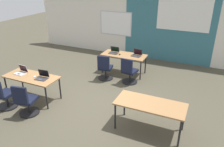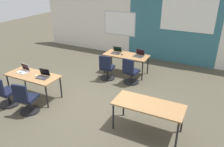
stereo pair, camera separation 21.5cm
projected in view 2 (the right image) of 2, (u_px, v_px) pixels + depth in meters
ground_plane at (96, 101)px, 6.48m from camera, size 24.00×24.00×0.00m
back_wall_assembly at (146, 25)px, 9.29m from camera, size 10.00×0.27×2.80m
desk_near_left at (33, 77)px, 6.43m from camera, size 1.60×0.70×0.72m
desk_near_right at (148, 107)px, 5.01m from camera, size 1.60×0.70×0.72m
desk_far_center at (126, 56)px, 7.99m from camera, size 1.60×0.70×0.72m
laptop_near_left_inner at (43, 76)px, 6.24m from camera, size 0.35×0.30×0.24m
mouse_near_left_inner at (36, 75)px, 6.34m from camera, size 0.06×0.10×0.03m
chair_near_left_inner at (26, 101)px, 5.77m from camera, size 0.52×0.57×0.92m
laptop_near_left_end at (23, 70)px, 6.59m from camera, size 0.35×0.30×0.23m
chair_near_left_end at (5, 94)px, 6.09m from camera, size 0.52×0.55×0.92m
laptop_far_left at (116, 52)px, 8.12m from camera, size 0.35×0.33×0.23m
mouse_far_left at (122, 54)px, 7.95m from camera, size 0.08×0.11×0.03m
chair_far_left at (107, 69)px, 7.63m from camera, size 0.52×0.57×0.92m
laptop_far_right at (139, 55)px, 7.82m from camera, size 0.36×0.31×0.24m
chair_far_right at (131, 73)px, 7.34m from camera, size 0.52×0.56×0.92m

